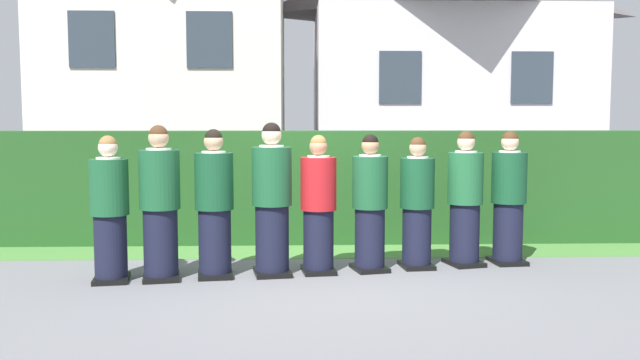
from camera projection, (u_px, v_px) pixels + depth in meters
name	position (u px, v px, depth m)	size (l,w,h in m)	color
ground_plane	(320.00, 272.00, 7.72)	(60.00, 60.00, 0.00)	slate
student_front_row_0	(110.00, 212.00, 7.22)	(0.42, 0.52, 1.56)	black
student_front_row_1	(160.00, 206.00, 7.31)	(0.46, 0.56, 1.67)	black
student_front_row_2	(214.00, 207.00, 7.44)	(0.43, 0.54, 1.62)	black
student_front_row_3	(272.00, 203.00, 7.53)	(0.46, 0.56, 1.70)	black
student_in_red_blazer	(318.00, 208.00, 7.64)	(0.41, 0.48, 1.56)	black
student_front_row_5	(370.00, 206.00, 7.75)	(0.45, 0.54, 1.56)	black
student_front_row_6	(417.00, 206.00, 7.90)	(0.40, 0.47, 1.53)	black
student_front_row_7	(465.00, 202.00, 8.04)	(0.47, 0.55, 1.60)	black
student_front_row_8	(509.00, 201.00, 8.14)	(0.41, 0.52, 1.59)	black
hedge	(315.00, 186.00, 9.63)	(10.51, 0.70, 1.57)	#214C1E
school_building_main	(445.00, 61.00, 16.57)	(6.68, 4.52, 6.13)	silver
school_building_annex	(169.00, 40.00, 15.20)	(5.41, 3.96, 6.85)	beige
lawn_strip	(317.00, 252.00, 8.90)	(10.51, 0.90, 0.01)	#477A38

